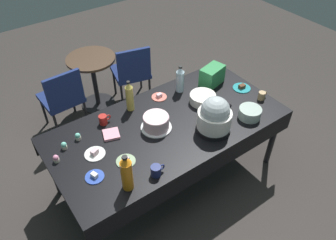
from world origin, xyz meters
TOP-DOWN VIEW (x-y plane):
  - ground at (0.00, 0.00)m, footprint 9.00×9.00m
  - potluck_table at (0.00, 0.00)m, footprint 2.20×1.10m
  - frosted_layer_cake at (-0.12, 0.02)m, footprint 0.28×0.28m
  - slow_cooker at (0.29, -0.30)m, footprint 0.32×0.32m
  - glass_salad_bowl at (0.69, -0.36)m, footprint 0.21×0.21m
  - ceramic_snack_bowl at (0.47, 0.07)m, footprint 0.26×0.26m
  - dessert_plate_sage at (-0.55, -0.17)m, footprint 0.16×0.16m
  - dessert_plate_teal at (0.96, 0.01)m, footprint 0.19×0.19m
  - dessert_plate_white at (-0.72, 0.05)m, footprint 0.18×0.18m
  - dessert_plate_cobalt at (-0.83, -0.17)m, footprint 0.15×0.15m
  - dessert_plate_coral at (0.16, 0.38)m, footprint 0.16×0.16m
  - cupcake_berry at (-0.90, 0.26)m, footprint 0.05×0.05m
  - cupcake_vanilla at (-1.01, 0.16)m, footprint 0.05×0.05m
  - cupcake_lemon at (-0.76, 0.30)m, footprint 0.05×0.05m
  - soda_bottle_ginger_ale at (-0.17, 0.39)m, footprint 0.07×0.07m
  - soda_bottle_orange_juice at (-0.66, -0.40)m, footprint 0.09×0.09m
  - soda_bottle_water at (0.40, 0.35)m, footprint 0.08×0.08m
  - coffee_mug_red at (-0.48, 0.35)m, footprint 0.12×0.08m
  - coffee_mug_black at (0.54, -0.19)m, footprint 0.12×0.08m
  - coffee_mug_tan at (0.99, -0.24)m, footprint 0.11×0.07m
  - coffee_mug_navy at (-0.42, -0.43)m, footprint 0.12×0.08m
  - soda_carton at (0.76, 0.26)m, footprint 0.29×0.22m
  - paper_napkin_stack at (-0.50, 0.17)m, footprint 0.18×0.18m
  - maroon_chair_left at (-0.55, 1.33)m, footprint 0.46×0.46m
  - maroon_chair_right at (0.38, 1.33)m, footprint 0.53×0.53m
  - round_cafe_table at (-0.05, 1.55)m, footprint 0.60×0.60m

SIDE VIEW (x-z plane):
  - ground at x=0.00m, z-range 0.00..0.00m
  - maroon_chair_left at x=-0.55m, z-range 0.07..0.92m
  - maroon_chair_right at x=0.38m, z-range 0.07..0.92m
  - round_cafe_table at x=-0.05m, z-range 0.14..0.86m
  - potluck_table at x=0.00m, z-range 0.31..1.06m
  - dessert_plate_cobalt at x=-0.83m, z-range 0.74..0.78m
  - dessert_plate_coral at x=0.16m, z-range 0.74..0.78m
  - dessert_plate_teal at x=0.96m, z-range 0.74..0.78m
  - dessert_plate_white at x=-0.72m, z-range 0.74..0.79m
  - paper_napkin_stack at x=-0.50m, z-range 0.75..0.77m
  - dessert_plate_sage at x=-0.55m, z-range 0.74..0.79m
  - cupcake_berry at x=-0.90m, z-range 0.75..0.82m
  - cupcake_vanilla at x=-1.01m, z-range 0.75..0.82m
  - cupcake_lemon at x=-0.76m, z-range 0.75..0.82m
  - coffee_mug_tan at x=0.99m, z-range 0.75..0.83m
  - ceramic_snack_bowl at x=0.47m, z-range 0.75..0.84m
  - coffee_mug_red at x=-0.48m, z-range 0.75..0.84m
  - coffee_mug_navy at x=-0.42m, z-range 0.75..0.84m
  - coffee_mug_black at x=0.54m, z-range 0.75..0.84m
  - glass_salad_bowl at x=0.69m, z-range 0.75..0.85m
  - frosted_layer_cake at x=-0.12m, z-range 0.75..0.89m
  - soda_carton at x=0.76m, z-range 0.75..0.95m
  - soda_bottle_water at x=0.40m, z-range 0.74..1.03m
  - soda_bottle_ginger_ale at x=-0.17m, z-range 0.74..1.06m
  - slow_cooker at x=0.29m, z-range 0.73..1.08m
  - soda_bottle_orange_juice at x=-0.66m, z-range 0.74..1.08m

